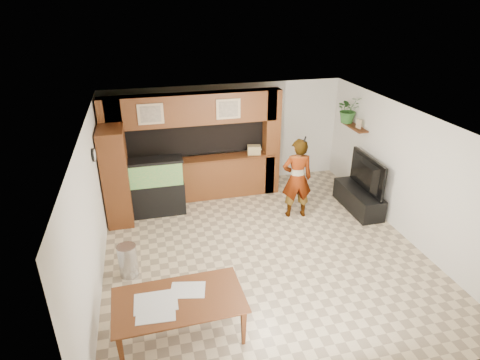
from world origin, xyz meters
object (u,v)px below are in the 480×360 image
object	(u,v)px
aquarium	(157,187)
person	(297,179)
pantry_cabinet	(116,176)
television	(362,174)
dining_table	(181,319)

from	to	relation	value
aquarium	person	distance (m)	3.12
pantry_cabinet	television	xyz separation A→B (m)	(5.35, -0.82, -0.17)
pantry_cabinet	aquarium	xyz separation A→B (m)	(0.83, 0.10, -0.41)
television	aquarium	bearing A→B (deg)	79.62
aquarium	television	world-z (taller)	aquarium
person	television	bearing A→B (deg)	-175.68
pantry_cabinet	person	world-z (taller)	pantry_cabinet
television	dining_table	distance (m)	5.31
television	dining_table	bearing A→B (deg)	123.85
aquarium	dining_table	bearing A→B (deg)	-88.46
pantry_cabinet	aquarium	size ratio (longest dim) A/B	1.59
aquarium	dining_table	distance (m)	3.79
television	dining_table	size ratio (longest dim) A/B	0.75
pantry_cabinet	dining_table	distance (m)	3.86
aquarium	person	xyz separation A→B (m)	(2.99, -0.85, 0.26)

